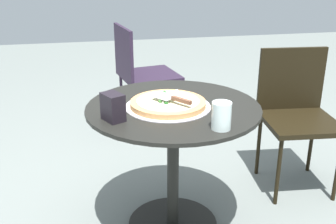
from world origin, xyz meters
name	(u,v)px	position (x,y,z in m)	size (l,w,h in m)	color
patio_table	(173,142)	(0.00, 0.00, 0.49)	(0.84, 0.84, 0.69)	black
pizza_on_tray	(168,104)	(0.03, 0.01, 0.70)	(0.41, 0.41, 0.05)	silver
pizza_server	(173,98)	(0.01, 0.05, 0.74)	(0.16, 0.20, 0.02)	silver
drinking_cup	(221,116)	(-0.14, 0.31, 0.74)	(0.08, 0.08, 0.12)	silver
napkin_dispenser	(113,107)	(0.29, 0.12, 0.75)	(0.10, 0.07, 0.12)	black
patio_chair_near	(296,108)	(-0.83, -0.32, 0.49)	(0.45, 0.45, 0.84)	black
patio_chair_far	(140,70)	(-0.01, -1.28, 0.51)	(0.50, 0.50, 0.85)	#291D30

